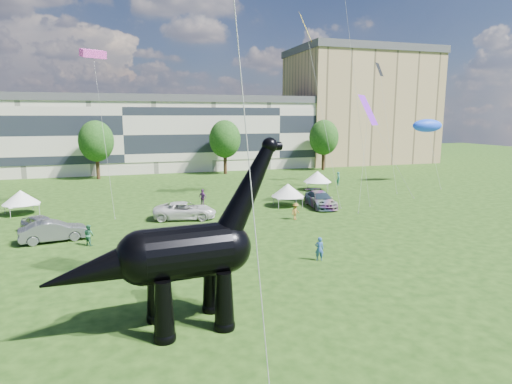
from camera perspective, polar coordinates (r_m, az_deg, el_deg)
name	(u,v)px	position (r m, az deg, el deg)	size (l,w,h in m)	color
ground	(321,329)	(20.58, 8.67, -17.62)	(220.00, 220.00, 0.00)	#16330C
terrace_row	(123,137)	(78.39, -17.27, 7.05)	(78.00, 11.00, 12.00)	beige
apartment_block	(359,109)	(94.52, 13.61, 10.70)	(28.00, 18.00, 22.00)	tan
tree_mid_left	(96,138)	(69.49, -20.56, 6.78)	(5.20, 5.20, 9.44)	#382314
tree_mid_right	(225,136)	(71.25, -4.17, 7.45)	(5.20, 5.20, 9.44)	#382314
tree_far_right	(324,135)	(77.34, 9.04, 7.56)	(5.20, 5.20, 9.44)	#382314
dinosaur_sculpture	(178,256)	(19.58, -10.41, -8.45)	(10.92, 3.24, 8.90)	black
car_silver	(41,225)	(39.25, -26.72, -3.92)	(1.80, 4.47, 1.52)	#A2A3A6
car_grey	(54,231)	(36.54, -25.37, -4.72)	(1.71, 4.89, 1.61)	slate
car_white	(185,211)	(40.62, -9.46, -2.45)	(2.68, 5.81, 1.61)	silver
car_dark	(320,200)	(45.79, 8.57, -1.00)	(2.29, 5.63, 1.63)	#595960
gazebo_near	(288,190)	(45.81, 4.25, 0.23)	(3.94, 3.94, 2.44)	silver
gazebo_far	(317,177)	(56.23, 8.19, 2.03)	(4.75, 4.75, 2.50)	white
gazebo_left	(21,197)	(47.76, -28.86, -0.64)	(4.51, 4.51, 2.40)	white
visitors	(178,229)	(34.07, -10.30, -4.85)	(48.38, 45.40, 1.85)	gray
kites	(403,113)	(63.27, 18.97, 9.94)	(63.90, 44.66, 30.05)	red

